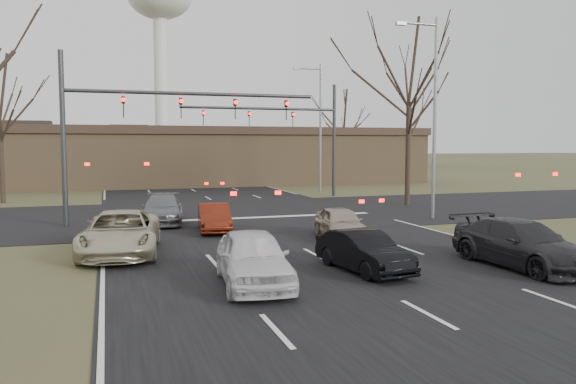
% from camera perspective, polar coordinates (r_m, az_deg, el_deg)
% --- Properties ---
extents(ground, '(360.00, 360.00, 0.00)m').
position_cam_1_polar(ground, '(16.45, 6.54, -8.39)').
color(ground, '#3F4625').
rests_on(ground, ground).
extents(road_main, '(14.00, 300.00, 0.02)m').
position_cam_1_polar(road_main, '(74.94, -12.85, 1.90)').
color(road_main, black).
rests_on(road_main, ground).
extents(road_cross, '(200.00, 14.00, 0.02)m').
position_cam_1_polar(road_cross, '(30.53, -5.22, -2.19)').
color(road_cross, black).
rests_on(road_cross, ground).
extents(building, '(42.40, 10.40, 5.30)m').
position_cam_1_polar(building, '(53.27, -8.62, 3.66)').
color(building, '#8C6D4B').
rests_on(building, ground).
extents(water_tower, '(15.00, 15.00, 44.50)m').
position_cam_1_polar(water_tower, '(138.81, -12.90, 17.98)').
color(water_tower, silver).
rests_on(water_tower, ground).
extents(mast_arm_near, '(12.12, 0.24, 8.00)m').
position_cam_1_polar(mast_arm_near, '(27.62, -15.10, 7.44)').
color(mast_arm_near, '#383A3D').
rests_on(mast_arm_near, ground).
extents(mast_arm_far, '(11.12, 0.24, 8.00)m').
position_cam_1_polar(mast_arm_far, '(39.71, 0.93, 6.70)').
color(mast_arm_far, '#383A3D').
rests_on(mast_arm_far, ground).
extents(streetlight_right_near, '(2.34, 0.25, 10.00)m').
position_cam_1_polar(streetlight_right_near, '(29.09, 14.40, 8.33)').
color(streetlight_right_near, gray).
rests_on(streetlight_right_near, ground).
extents(streetlight_right_far, '(2.34, 0.25, 10.00)m').
position_cam_1_polar(streetlight_right_far, '(44.56, 3.10, 7.23)').
color(streetlight_right_far, gray).
rests_on(streetlight_right_far, ground).
extents(tree_right_near, '(6.90, 6.90, 11.50)m').
position_cam_1_polar(tree_right_near, '(35.66, 12.26, 13.06)').
color(tree_right_near, black).
rests_on(tree_right_near, ground).
extents(tree_right_far, '(5.40, 5.40, 9.00)m').
position_cam_1_polar(tree_right_far, '(54.18, 5.70, 8.25)').
color(tree_right_far, black).
rests_on(tree_right_far, ground).
extents(car_silver_suv, '(3.11, 5.64, 1.49)m').
position_cam_1_polar(car_silver_suv, '(19.98, -16.64, -4.01)').
color(car_silver_suv, beige).
rests_on(car_silver_suv, ground).
extents(car_white_sedan, '(2.17, 4.50, 1.48)m').
position_cam_1_polar(car_white_sedan, '(15.09, -3.56, -6.69)').
color(car_white_sedan, silver).
rests_on(car_white_sedan, ground).
extents(car_black_hatch, '(1.78, 3.83, 1.22)m').
position_cam_1_polar(car_black_hatch, '(16.80, 7.69, -6.00)').
color(car_black_hatch, black).
rests_on(car_black_hatch, ground).
extents(car_charcoal_sedan, '(2.29, 5.07, 1.44)m').
position_cam_1_polar(car_charcoal_sedan, '(18.67, 22.65, -4.89)').
color(car_charcoal_sedan, black).
rests_on(car_charcoal_sedan, ground).
extents(car_grey_ahead, '(2.49, 4.85, 1.35)m').
position_cam_1_polar(car_grey_ahead, '(27.34, -12.66, -1.72)').
color(car_grey_ahead, slate).
rests_on(car_grey_ahead, ground).
extents(car_red_ahead, '(1.67, 3.76, 1.20)m').
position_cam_1_polar(car_red_ahead, '(24.42, -7.51, -2.60)').
color(car_red_ahead, '#611C0D').
rests_on(car_red_ahead, ground).
extents(car_silver_ahead, '(1.97, 3.92, 1.28)m').
position_cam_1_polar(car_silver_ahead, '(22.40, 5.36, -3.16)').
color(car_silver_ahead, '#AD9E8C').
rests_on(car_silver_ahead, ground).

